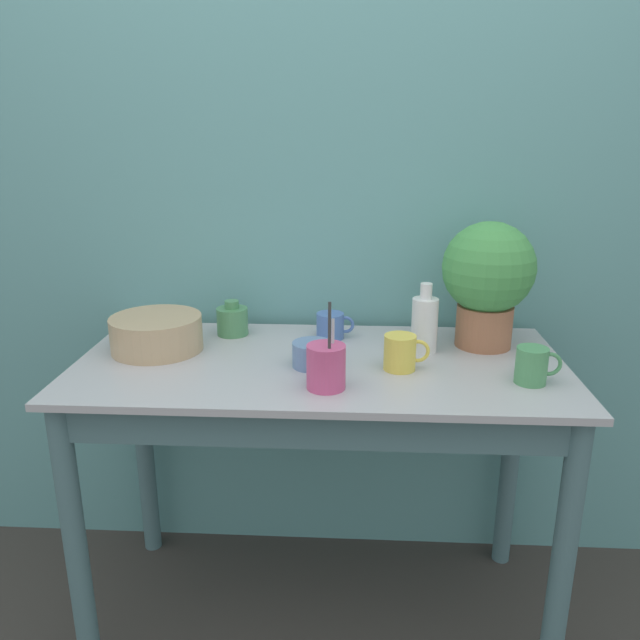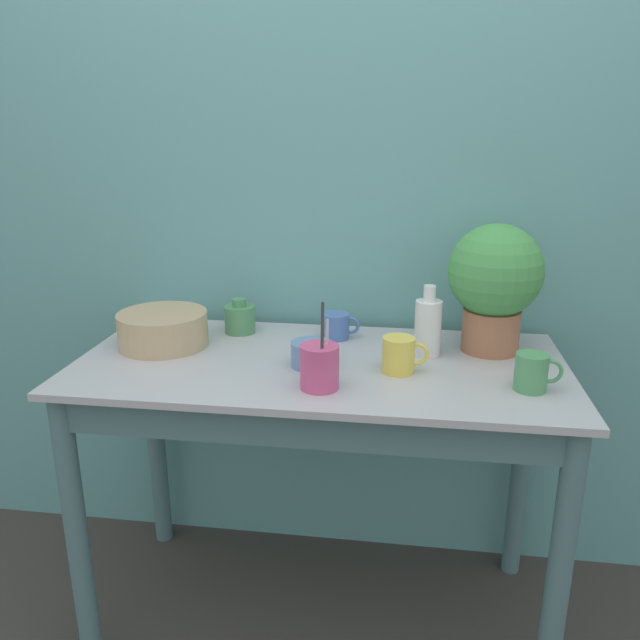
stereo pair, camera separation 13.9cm
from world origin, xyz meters
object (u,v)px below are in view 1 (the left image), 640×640
at_px(mug_yellow, 401,352).
at_px(bowl_small_blue, 312,354).
at_px(mug_green, 532,365).
at_px(bottle_short, 232,320).
at_px(bottle_tall, 425,323).
at_px(mug_blue, 331,326).
at_px(utensil_cup, 326,366).
at_px(potted_plant, 488,277).
at_px(bowl_wash_large, 157,333).

distance_m(mug_yellow, bowl_small_blue, 0.24).
bearing_deg(bowl_small_blue, mug_green, -8.52).
height_order(bottle_short, bowl_small_blue, bottle_short).
height_order(bottle_tall, mug_green, bottle_tall).
bearing_deg(bowl_small_blue, mug_blue, 80.36).
distance_m(bottle_tall, mug_blue, 0.30).
relative_size(bottle_tall, bowl_small_blue, 1.85).
relative_size(bottle_tall, mug_green, 1.75).
height_order(mug_green, bowl_small_blue, mug_green).
xyz_separation_m(bottle_tall, mug_green, (0.25, -0.22, -0.04)).
distance_m(bottle_tall, utensil_cup, 0.39).
bearing_deg(mug_blue, potted_plant, -5.61).
xyz_separation_m(bottle_tall, mug_blue, (-0.28, 0.10, -0.05)).
bearing_deg(potted_plant, mug_green, -76.20).
bearing_deg(bowl_small_blue, utensil_cup, -73.11).
bearing_deg(mug_blue, mug_yellow, -51.73).
height_order(mug_yellow, mug_green, mug_yellow).
height_order(bowl_wash_large, bowl_small_blue, bowl_wash_large).
height_order(bottle_short, mug_blue, bottle_short).
bearing_deg(mug_blue, bottle_tall, -20.82).
height_order(bottle_short, mug_yellow, bottle_short).
xyz_separation_m(bottle_tall, bowl_small_blue, (-0.32, -0.14, -0.05)).
distance_m(potted_plant, bottle_short, 0.79).
xyz_separation_m(bottle_short, mug_blue, (0.31, -0.02, -0.01)).
bearing_deg(bottle_tall, utensil_cup, -133.77).
xyz_separation_m(bowl_wash_large, mug_blue, (0.51, 0.14, -0.01)).
distance_m(mug_yellow, utensil_cup, 0.24).
xyz_separation_m(bottle_short, bowl_small_blue, (0.27, -0.26, -0.01)).
bearing_deg(potted_plant, mug_blue, 174.39).
bearing_deg(potted_plant, bowl_wash_large, -174.53).
bearing_deg(bottle_tall, potted_plant, 18.06).
xyz_separation_m(bowl_small_blue, utensil_cup, (0.04, -0.15, 0.02)).
height_order(bottle_tall, mug_blue, bottle_tall).
height_order(bowl_small_blue, utensil_cup, utensil_cup).
height_order(potted_plant, bottle_short, potted_plant).
distance_m(mug_yellow, mug_green, 0.34).
xyz_separation_m(potted_plant, bowl_wash_large, (-0.97, -0.09, -0.16)).
distance_m(mug_blue, bowl_small_blue, 0.25).
bearing_deg(utensil_cup, mug_green, 6.64).
height_order(bottle_tall, bottle_short, bottle_tall).
relative_size(potted_plant, mug_yellow, 3.02).
distance_m(bottle_short, mug_green, 0.91).
height_order(mug_blue, bowl_small_blue, mug_blue).
height_order(mug_green, mug_blue, mug_green).
distance_m(bottle_tall, bowl_small_blue, 0.35).
height_order(bottle_tall, mug_yellow, bottle_tall).
distance_m(bowl_wash_large, mug_blue, 0.53).
bearing_deg(bowl_wash_large, potted_plant, 5.47).
xyz_separation_m(potted_plant, bottle_tall, (-0.18, -0.06, -0.13)).
bearing_deg(mug_yellow, utensil_cup, -144.90).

